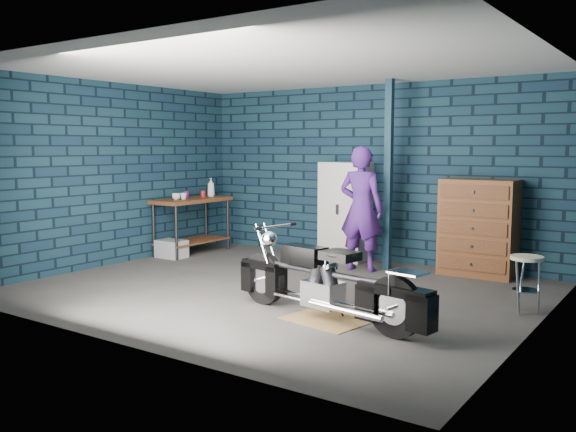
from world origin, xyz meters
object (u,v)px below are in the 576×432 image
object	(u,v)px
tool_chest	(478,228)
shop_stool	(526,285)
person	(361,209)
storage_bin	(172,249)
motorcycle	(327,276)
locker	(345,211)
workbench	(192,226)

from	to	relation	value
tool_chest	shop_stool	xyz separation A→B (m)	(1.01, -1.62, -0.35)
person	storage_bin	bearing A→B (deg)	10.96
motorcycle	storage_bin	bearing A→B (deg)	166.95
motorcycle	tool_chest	bearing A→B (deg)	89.05
person	storage_bin	world-z (taller)	person
person	tool_chest	world-z (taller)	person
locker	tool_chest	distance (m)	2.07
locker	person	bearing A→B (deg)	-45.34
person	locker	bearing A→B (deg)	-49.73
locker	storage_bin	bearing A→B (deg)	-149.47
workbench	tool_chest	distance (m)	4.54
motorcycle	shop_stool	size ratio (longest dim) A/B	3.38
locker	tool_chest	size ratio (longest dim) A/B	1.15
tool_chest	storage_bin	bearing A→B (deg)	-162.52
storage_bin	tool_chest	world-z (taller)	tool_chest
locker	tool_chest	world-z (taller)	locker
shop_stool	storage_bin	bearing A→B (deg)	177.58
workbench	locker	size ratio (longest dim) A/B	0.92
person	tool_chest	size ratio (longest dim) A/B	1.34
motorcycle	tool_chest	size ratio (longest dim) A/B	1.57
person	locker	distance (m)	0.83
workbench	locker	bearing A→B (deg)	20.57
storage_bin	shop_stool	size ratio (longest dim) A/B	0.74
locker	workbench	bearing A→B (deg)	-159.43
workbench	tool_chest	size ratio (longest dim) A/B	1.06
workbench	person	world-z (taller)	person
locker	tool_chest	xyz separation A→B (m)	(2.06, 0.00, -0.10)
motorcycle	storage_bin	world-z (taller)	motorcycle
workbench	motorcycle	size ratio (longest dim) A/B	0.68
workbench	motorcycle	bearing A→B (deg)	-28.98
tool_chest	locker	bearing A→B (deg)	180.00
workbench	person	bearing A→B (deg)	5.95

